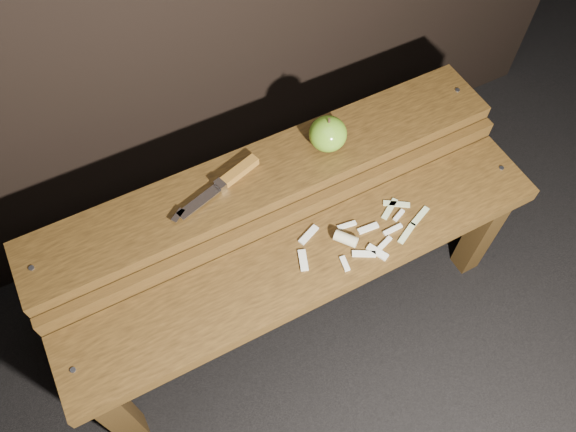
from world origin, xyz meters
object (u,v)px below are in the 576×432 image
apple (328,134)px  bench_front_tier (311,275)px  bench_rear_tier (268,192)px  knife (229,179)px

apple → bench_front_tier: bearing=-125.6°
bench_rear_tier → apple: 0.21m
bench_front_tier → knife: 0.30m
bench_front_tier → bench_rear_tier: size_ratio=1.00×
apple → knife: 0.26m
apple → knife: apple is taller
bench_rear_tier → bench_front_tier: bearing=-90.0°
bench_front_tier → bench_rear_tier: (0.00, 0.23, 0.06)m
bench_front_tier → knife: knife is taller
bench_front_tier → bench_rear_tier: bearing=90.0°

